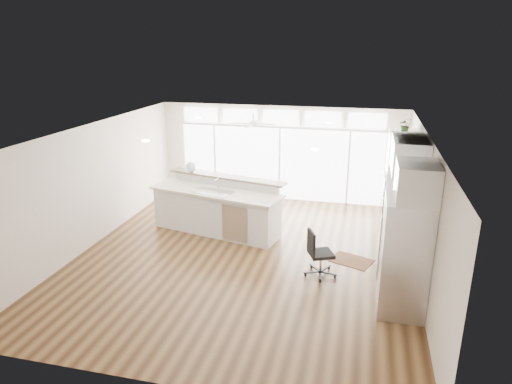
# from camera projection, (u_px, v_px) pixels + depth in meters

# --- Properties ---
(floor) EXTENTS (7.00, 8.00, 0.02)m
(floor) POSITION_uv_depth(u_px,v_px,m) (245.00, 257.00, 9.80)
(floor) COLOR #3F2713
(floor) RESTS_ON ground
(ceiling) EXTENTS (7.00, 8.00, 0.02)m
(ceiling) POSITION_uv_depth(u_px,v_px,m) (244.00, 132.00, 8.96)
(ceiling) COLOR white
(ceiling) RESTS_ON wall_back
(wall_back) EXTENTS (7.00, 0.04, 2.70)m
(wall_back) POSITION_uv_depth(u_px,v_px,m) (280.00, 153.00, 13.07)
(wall_back) COLOR beige
(wall_back) RESTS_ON floor
(wall_front) EXTENTS (7.00, 0.04, 2.70)m
(wall_front) POSITION_uv_depth(u_px,v_px,m) (161.00, 297.00, 5.69)
(wall_front) COLOR beige
(wall_front) RESTS_ON floor
(wall_left) EXTENTS (0.04, 8.00, 2.70)m
(wall_left) POSITION_uv_depth(u_px,v_px,m) (93.00, 185.00, 10.16)
(wall_left) COLOR beige
(wall_left) RESTS_ON floor
(wall_right) EXTENTS (0.04, 8.00, 2.70)m
(wall_right) POSITION_uv_depth(u_px,v_px,m) (423.00, 211.00, 8.60)
(wall_right) COLOR beige
(wall_right) RESTS_ON floor
(glass_wall) EXTENTS (5.80, 0.06, 2.08)m
(glass_wall) POSITION_uv_depth(u_px,v_px,m) (280.00, 164.00, 13.11)
(glass_wall) COLOR silver
(glass_wall) RESTS_ON wall_back
(transom_row) EXTENTS (5.90, 0.06, 0.40)m
(transom_row) POSITION_uv_depth(u_px,v_px,m) (281.00, 118.00, 12.70)
(transom_row) COLOR silver
(transom_row) RESTS_ON wall_back
(desk_window) EXTENTS (0.04, 0.85, 0.85)m
(desk_window) POSITION_uv_depth(u_px,v_px,m) (421.00, 196.00, 8.82)
(desk_window) COLOR silver
(desk_window) RESTS_ON wall_right
(ceiling_fan) EXTENTS (1.16, 1.16, 0.32)m
(ceiling_fan) POSITION_uv_depth(u_px,v_px,m) (253.00, 120.00, 11.73)
(ceiling_fan) COLOR silver
(ceiling_fan) RESTS_ON ceiling
(recessed_lights) EXTENTS (3.40, 3.00, 0.02)m
(recessed_lights) POSITION_uv_depth(u_px,v_px,m) (246.00, 131.00, 9.15)
(recessed_lights) COLOR white
(recessed_lights) RESTS_ON ceiling
(oven_cabinet) EXTENTS (0.64, 1.20, 2.50)m
(oven_cabinet) POSITION_uv_depth(u_px,v_px,m) (399.00, 187.00, 10.37)
(oven_cabinet) COLOR white
(oven_cabinet) RESTS_ON floor
(desk_nook) EXTENTS (0.72, 1.30, 0.76)m
(desk_nook) POSITION_uv_depth(u_px,v_px,m) (397.00, 249.00, 9.26)
(desk_nook) COLOR white
(desk_nook) RESTS_ON floor
(upper_cabinets) EXTENTS (0.64, 1.30, 0.64)m
(upper_cabinets) POSITION_uv_depth(u_px,v_px,m) (409.00, 155.00, 8.64)
(upper_cabinets) COLOR white
(upper_cabinets) RESTS_ON wall_right
(refrigerator) EXTENTS (0.76, 0.90, 2.00)m
(refrigerator) POSITION_uv_depth(u_px,v_px,m) (405.00, 256.00, 7.55)
(refrigerator) COLOR silver
(refrigerator) RESTS_ON floor
(fridge_cabinet) EXTENTS (0.64, 0.90, 0.60)m
(fridge_cabinet) POSITION_uv_depth(u_px,v_px,m) (417.00, 182.00, 7.13)
(fridge_cabinet) COLOR white
(fridge_cabinet) RESTS_ON wall_right
(framed_photos) EXTENTS (0.06, 0.22, 0.80)m
(framed_photos) POSITION_uv_depth(u_px,v_px,m) (417.00, 193.00, 9.44)
(framed_photos) COLOR black
(framed_photos) RESTS_ON wall_right
(kitchen_island) EXTENTS (3.41, 1.89, 1.28)m
(kitchen_island) POSITION_uv_depth(u_px,v_px,m) (216.00, 207.00, 10.88)
(kitchen_island) COLOR white
(kitchen_island) RESTS_ON floor
(rug) EXTENTS (0.98, 0.85, 0.01)m
(rug) POSITION_uv_depth(u_px,v_px,m) (351.00, 261.00, 9.59)
(rug) COLOR #351C11
(rug) RESTS_ON floor
(office_chair) EXTENTS (0.63, 0.61, 0.94)m
(office_chair) POSITION_uv_depth(u_px,v_px,m) (321.00, 253.00, 8.87)
(office_chair) COLOR black
(office_chair) RESTS_ON floor
(fishbowl) EXTENTS (0.34, 0.34, 0.27)m
(fishbowl) POSITION_uv_depth(u_px,v_px,m) (191.00, 167.00, 11.38)
(fishbowl) COLOR silver
(fishbowl) RESTS_ON kitchen_island
(monitor) EXTENTS (0.13, 0.46, 0.38)m
(monitor) POSITION_uv_depth(u_px,v_px,m) (396.00, 223.00, 9.10)
(monitor) COLOR black
(monitor) RESTS_ON desk_nook
(keyboard) EXTENTS (0.13, 0.32, 0.02)m
(keyboard) POSITION_uv_depth(u_px,v_px,m) (386.00, 230.00, 9.20)
(keyboard) COLOR white
(keyboard) RESTS_ON desk_nook
(potted_plant) EXTENTS (0.31, 0.34, 0.25)m
(potted_plant) POSITION_uv_depth(u_px,v_px,m) (405.00, 127.00, 9.94)
(potted_plant) COLOR #3C622A
(potted_plant) RESTS_ON oven_cabinet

